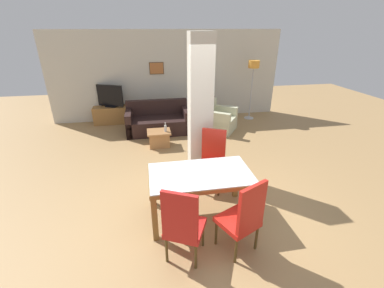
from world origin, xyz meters
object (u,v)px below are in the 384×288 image
(bottle, at_px, (165,128))
(tv_stand, at_px, (113,115))
(coffee_table, at_px, (159,138))
(floor_lamp, at_px, (253,70))
(tv_screen, at_px, (110,96))
(dining_table, at_px, (200,183))
(dining_chair_near_left, at_px, (183,224))
(armchair, at_px, (218,120))
(sofa, at_px, (158,122))
(dining_chair_near_right, at_px, (243,217))
(dining_chair_far_right, at_px, (212,158))

(bottle, height_order, tv_stand, bottle)
(coffee_table, relative_size, floor_lamp, 0.31)
(tv_screen, bearing_deg, tv_stand, -156.09)
(dining_table, height_order, dining_chair_near_left, dining_chair_near_left)
(dining_table, xyz_separation_m, coffee_table, (-0.47, 2.77, -0.41))
(dining_table, relative_size, armchair, 1.31)
(dining_chair_near_left, distance_m, coffee_table, 3.60)
(dining_chair_near_left, bearing_deg, bottle, 114.44)
(dining_chair_near_left, xyz_separation_m, bottle, (0.08, 3.53, -0.09))
(floor_lamp, bearing_deg, dining_chair_near_left, -119.57)
(armchair, distance_m, coffee_table, 1.91)
(armchair, bearing_deg, bottle, -26.77)
(dining_table, distance_m, sofa, 3.81)
(coffee_table, distance_m, tv_screen, 2.44)
(dining_chair_near_right, bearing_deg, bottle, 75.47)
(tv_stand, height_order, floor_lamp, floor_lamp)
(bottle, bearing_deg, sofa, 97.26)
(armchair, height_order, floor_lamp, floor_lamp)
(dining_chair_near_right, bearing_deg, dining_chair_far_right, 64.35)
(dining_chair_far_right, height_order, sofa, dining_chair_far_right)
(dining_chair_far_right, bearing_deg, dining_chair_near_left, 90.05)
(coffee_table, bearing_deg, tv_stand, 124.12)
(armchair, distance_m, tv_screen, 3.31)
(floor_lamp, bearing_deg, dining_chair_near_right, -112.74)
(armchair, relative_size, tv_stand, 1.05)
(dining_chair_far_right, bearing_deg, sofa, -48.65)
(tv_stand, bearing_deg, dining_chair_far_right, -60.94)
(dining_chair_far_right, distance_m, bottle, 2.05)
(dining_chair_near_left, bearing_deg, sofa, 116.41)
(dining_chair_near_right, relative_size, bottle, 4.75)
(tv_stand, distance_m, tv_screen, 0.59)
(sofa, xyz_separation_m, tv_stand, (-1.35, 0.95, -0.03))
(dining_chair_near_left, height_order, tv_screen, tv_screen)
(dining_chair_near_left, height_order, bottle, dining_chair_near_left)
(dining_table, relative_size, dining_chair_far_right, 1.39)
(tv_screen, xyz_separation_m, floor_lamp, (4.36, -0.31, 0.70))
(dining_table, xyz_separation_m, floor_lamp, (2.57, 4.41, 0.94))
(sofa, relative_size, armchair, 1.49)
(dining_chair_far_right, distance_m, sofa, 3.10)
(dining_chair_near_right, xyz_separation_m, bottle, (-0.69, 3.53, -0.09))
(tv_screen, bearing_deg, sofa, 168.95)
(dining_table, relative_size, sofa, 0.88)
(sofa, bearing_deg, dining_chair_near_right, 100.23)
(tv_screen, bearing_deg, floor_lamp, -160.15)
(dining_chair_near_left, distance_m, bottle, 3.53)
(dining_chair_near_left, xyz_separation_m, coffee_table, (-0.09, 3.57, -0.37))
(dining_chair_near_left, distance_m, dining_chair_far_right, 1.78)
(dining_chair_far_right, xyz_separation_m, sofa, (-0.83, 2.98, -0.29))
(dining_table, bearing_deg, armchair, 70.49)
(floor_lamp, bearing_deg, tv_stand, 175.94)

